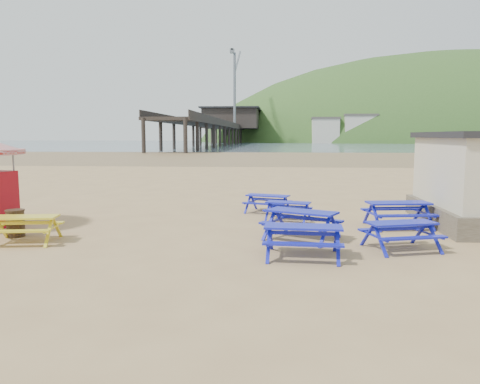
# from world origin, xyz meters

# --- Properties ---
(ground) EXTENTS (400.00, 400.00, 0.00)m
(ground) POSITION_xyz_m (0.00, 0.00, 0.00)
(ground) COLOR tan
(ground) RESTS_ON ground
(wet_sand) EXTENTS (400.00, 400.00, 0.00)m
(wet_sand) POSITION_xyz_m (0.00, 55.00, 0.00)
(wet_sand) COLOR olive
(wet_sand) RESTS_ON ground
(sea) EXTENTS (400.00, 400.00, 0.00)m
(sea) POSITION_xyz_m (0.00, 170.00, 0.01)
(sea) COLOR #465864
(sea) RESTS_ON ground
(picnic_table_blue_a) EXTENTS (1.99, 1.79, 0.70)m
(picnic_table_blue_a) POSITION_xyz_m (1.32, 3.12, 0.35)
(picnic_table_blue_a) COLOR #1913B7
(picnic_table_blue_a) RESTS_ON ground
(picnic_table_blue_b) EXTENTS (1.83, 1.60, 0.66)m
(picnic_table_blue_b) POSITION_xyz_m (2.09, 1.51, 0.33)
(picnic_table_blue_b) COLOR #1913B7
(picnic_table_blue_b) RESTS_ON ground
(picnic_table_blue_c) EXTENTS (2.24, 1.91, 0.85)m
(picnic_table_blue_c) POSITION_xyz_m (5.69, 0.44, 0.42)
(picnic_table_blue_c) COLOR #1913B7
(picnic_table_blue_c) RESTS_ON ground
(picnic_table_blue_d) EXTENTS (2.53, 2.35, 0.85)m
(picnic_table_blue_d) POSITION_xyz_m (2.43, -1.61, 0.42)
(picnic_table_blue_d) COLOR #1913B7
(picnic_table_blue_d) RESTS_ON ground
(picnic_table_blue_e) EXTENTS (2.00, 1.65, 0.80)m
(picnic_table_blue_e) POSITION_xyz_m (2.35, -3.70, 0.40)
(picnic_table_blue_e) COLOR #1913B7
(picnic_table_blue_e) RESTS_ON ground
(picnic_table_blue_f) EXTENTS (2.13, 1.89, 0.75)m
(picnic_table_blue_f) POSITION_xyz_m (4.99, -2.71, 0.38)
(picnic_table_blue_f) COLOR #1913B7
(picnic_table_blue_f) RESTS_ON ground
(picnic_table_yellow) EXTENTS (2.01, 1.72, 0.76)m
(picnic_table_yellow) POSITION_xyz_m (-5.44, -2.71, 0.38)
(picnic_table_yellow) COLOR gold
(picnic_table_yellow) RESTS_ON ground
(litter_bin) EXTENTS (0.56, 0.56, 0.82)m
(litter_bin) POSITION_xyz_m (-6.15, -1.95, 0.41)
(litter_bin) COLOR #3C311B
(litter_bin) RESTS_ON ground
(pier) EXTENTS (24.00, 220.00, 39.29)m
(pier) POSITION_xyz_m (-17.99, 178.23, 5.46)
(pier) COLOR black
(pier) RESTS_ON ground
(headland_town) EXTENTS (264.00, 144.00, 108.00)m
(headland_town) POSITION_xyz_m (90.00, 229.68, -9.91)
(headland_town) COLOR #2D4C1E
(headland_town) RESTS_ON ground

